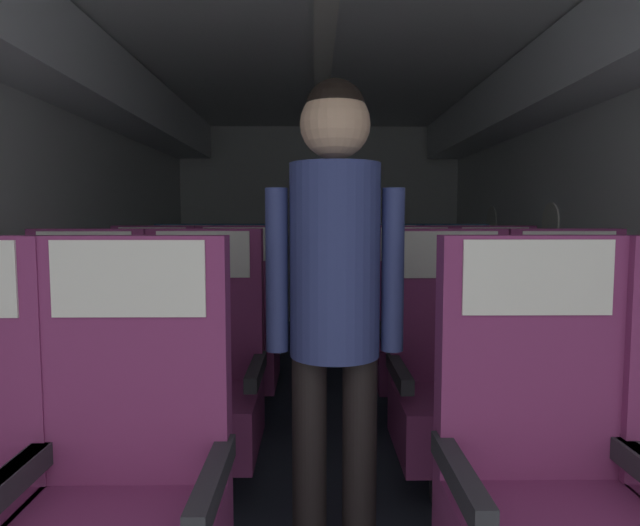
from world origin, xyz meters
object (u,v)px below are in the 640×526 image
seat_a_right_window (546,496)px  seat_b_right_window (454,388)px  seat_b_left_window (80,389)px  seat_d_left_aisle (250,312)px  flight_attendant (335,282)px  seat_b_right_aisle (574,387)px  seat_c_left_window (150,339)px  seat_b_left_aisle (201,386)px  seat_c_right_aisle (498,339)px  seat_c_left_aisle (235,338)px  seat_d_left_window (185,312)px  seat_a_left_aisle (122,502)px  seat_c_right_window (416,339)px  seat_d_right_aisle (459,312)px  seat_d_right_window (391,311)px

seat_a_right_window → seat_b_right_window: 0.89m
seat_b_left_window → seat_d_left_aisle: 1.90m
flight_attendant → seat_b_right_aisle: bearing=11.6°
seat_d_left_aisle → seat_c_left_window: bearing=-118.4°
seat_b_left_aisle → flight_attendant: 0.93m
seat_b_right_window → seat_c_right_aisle: 1.05m
seat_c_left_aisle → seat_d_left_window: (-0.51, 0.92, 0.00)m
seat_a_left_aisle → seat_c_right_window: 2.13m
seat_b_right_window → seat_d_left_aisle: bearing=120.0°
flight_attendant → seat_c_left_window: bearing=108.8°
seat_b_right_window → flight_attendant: (-0.52, -0.53, 0.51)m
seat_c_left_aisle → seat_d_right_aisle: 1.79m
seat_c_left_window → seat_d_right_aisle: (2.05, 0.89, 0.00)m
seat_b_left_window → seat_c_left_window: (0.01, 0.95, 0.00)m
seat_a_right_window → seat_d_left_window: same height
seat_c_right_aisle → seat_c_right_window: (-0.48, 0.00, 0.00)m
flight_attendant → seat_b_left_window: bearing=136.8°
seat_b_left_window → seat_d_left_window: (-0.00, 1.86, 0.00)m
seat_d_left_window → flight_attendant: bearing=-66.6°
seat_a_right_window → seat_d_right_aisle: 2.77m
seat_a_left_aisle → seat_b_left_window: bearing=118.4°
seat_d_left_aisle → seat_d_right_window: same height
seat_b_right_window → seat_a_left_aisle: bearing=-139.5°
seat_a_right_window → seat_c_right_aisle: size_ratio=1.00×
seat_c_right_window → seat_d_right_aisle: (0.49, 0.91, 0.00)m
seat_a_right_window → seat_d_left_window: bearing=119.6°
seat_c_left_window → flight_attendant: 1.87m
seat_c_right_window → seat_d_left_aisle: size_ratio=1.00×
seat_c_right_aisle → seat_d_left_window: 2.26m
seat_d_left_window → seat_a_right_window: bearing=-60.4°
seat_a_left_aisle → seat_c_right_aisle: 2.40m
seat_b_right_aisle → seat_d_right_aisle: size_ratio=1.00×
seat_c_right_window → seat_c_left_window: bearing=179.2°
seat_a_right_window → seat_b_right_window: (-0.01, 0.89, 0.00)m
seat_c_left_aisle → seat_c_right_aisle: 1.54m
seat_a_left_aisle → seat_b_right_aisle: bearing=30.1°
seat_b_right_window → flight_attendant: flight_attendant is taller
seat_b_left_window → seat_d_left_aisle: size_ratio=1.00×
flight_attendant → seat_c_right_aisle: bearing=39.2°
seat_c_right_aisle → seat_c_left_window: bearing=179.3°
seat_a_right_window → seat_d_right_aisle: size_ratio=1.00×
seat_a_right_window → flight_attendant: 0.81m
seat_d_left_window → flight_attendant: size_ratio=0.71×
seat_a_right_window → seat_a_left_aisle: bearing=-179.0°
seat_c_left_aisle → seat_d_right_window: (1.05, 0.92, 0.00)m
seat_a_right_window → seat_b_right_aisle: 1.02m
seat_d_right_aisle → seat_a_left_aisle: bearing=-119.7°
seat_b_right_aisle → seat_c_right_window: bearing=118.0°
seat_d_left_window → seat_c_right_window: bearing=-30.9°
seat_b_left_aisle → flight_attendant: size_ratio=0.71×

